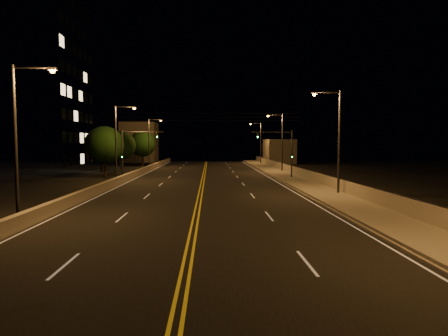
{
  "coord_description": "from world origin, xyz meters",
  "views": [
    {
      "loc": [
        0.86,
        -12.19,
        4.52
      ],
      "look_at": [
        2.0,
        18.0,
        2.5
      ],
      "focal_mm": 30.0,
      "sensor_mm": 36.0,
      "label": 1
    }
  ],
  "objects_px": {
    "streetlight_1": "(336,135)",
    "streetlight_6": "(150,140)",
    "tree_2": "(121,145)",
    "streetlight_5": "(118,138)",
    "traffic_signal_right": "(284,149)",
    "tree_1": "(101,145)",
    "streetlight_3": "(259,140)",
    "tree_3": "(143,144)",
    "streetlight_4": "(20,132)",
    "streetlight_2": "(280,139)",
    "traffic_signal_left": "(131,149)",
    "tree_0": "(105,145)"
  },
  "relations": [
    {
      "from": "tree_2",
      "to": "tree_3",
      "type": "xyz_separation_m",
      "value": [
        1.89,
        9.63,
        0.28
      ]
    },
    {
      "from": "streetlight_3",
      "to": "tree_2",
      "type": "relative_size",
      "value": 1.37
    },
    {
      "from": "streetlight_4",
      "to": "tree_1",
      "type": "bearing_deg",
      "value": 99.36
    },
    {
      "from": "streetlight_3",
      "to": "traffic_signal_right",
      "type": "distance_m",
      "value": 34.25
    },
    {
      "from": "streetlight_2",
      "to": "streetlight_1",
      "type": "bearing_deg",
      "value": -90.0
    },
    {
      "from": "streetlight_2",
      "to": "streetlight_3",
      "type": "bearing_deg",
      "value": 90.0
    },
    {
      "from": "streetlight_5",
      "to": "tree_0",
      "type": "relative_size",
      "value": 1.32
    },
    {
      "from": "tree_2",
      "to": "tree_3",
      "type": "bearing_deg",
      "value": 78.88
    },
    {
      "from": "streetlight_5",
      "to": "traffic_signal_right",
      "type": "height_order",
      "value": "streetlight_5"
    },
    {
      "from": "streetlight_6",
      "to": "traffic_signal_left",
      "type": "bearing_deg",
      "value": -87.15
    },
    {
      "from": "streetlight_6",
      "to": "streetlight_3",
      "type": "bearing_deg",
      "value": 28.59
    },
    {
      "from": "streetlight_3",
      "to": "tree_2",
      "type": "height_order",
      "value": "streetlight_3"
    },
    {
      "from": "streetlight_2",
      "to": "traffic_signal_right",
      "type": "xyz_separation_m",
      "value": [
        -1.52,
        -10.24,
        -1.32
      ]
    },
    {
      "from": "streetlight_6",
      "to": "tree_1",
      "type": "bearing_deg",
      "value": -121.66
    },
    {
      "from": "streetlight_4",
      "to": "traffic_signal_right",
      "type": "xyz_separation_m",
      "value": [
        19.91,
        24.21,
        -1.32
      ]
    },
    {
      "from": "streetlight_1",
      "to": "streetlight_5",
      "type": "relative_size",
      "value": 1.0
    },
    {
      "from": "tree_3",
      "to": "streetlight_2",
      "type": "bearing_deg",
      "value": -36.72
    },
    {
      "from": "streetlight_1",
      "to": "tree_2",
      "type": "height_order",
      "value": "streetlight_1"
    },
    {
      "from": "streetlight_4",
      "to": "tree_1",
      "type": "distance_m",
      "value": 37.37
    },
    {
      "from": "tree_1",
      "to": "tree_2",
      "type": "xyz_separation_m",
      "value": [
        1.76,
        5.74,
        -0.19
      ]
    },
    {
      "from": "streetlight_1",
      "to": "tree_3",
      "type": "height_order",
      "value": "streetlight_1"
    },
    {
      "from": "traffic_signal_left",
      "to": "streetlight_3",
      "type": "bearing_deg",
      "value": 59.29
    },
    {
      "from": "streetlight_1",
      "to": "traffic_signal_right",
      "type": "distance_m",
      "value": 14.77
    },
    {
      "from": "streetlight_1",
      "to": "streetlight_4",
      "type": "relative_size",
      "value": 1.0
    },
    {
      "from": "tree_0",
      "to": "traffic_signal_left",
      "type": "bearing_deg",
      "value": -43.36
    },
    {
      "from": "streetlight_1",
      "to": "streetlight_6",
      "type": "height_order",
      "value": "same"
    },
    {
      "from": "traffic_signal_left",
      "to": "tree_1",
      "type": "distance_m",
      "value": 14.57
    },
    {
      "from": "tree_0",
      "to": "tree_2",
      "type": "distance_m",
      "value": 14.5
    },
    {
      "from": "streetlight_5",
      "to": "traffic_signal_left",
      "type": "bearing_deg",
      "value": 51.43
    },
    {
      "from": "tree_0",
      "to": "tree_2",
      "type": "bearing_deg",
      "value": 94.91
    },
    {
      "from": "streetlight_2",
      "to": "tree_2",
      "type": "height_order",
      "value": "streetlight_2"
    },
    {
      "from": "streetlight_6",
      "to": "tree_2",
      "type": "relative_size",
      "value": 1.37
    },
    {
      "from": "traffic_signal_right",
      "to": "streetlight_5",
      "type": "bearing_deg",
      "value": -175.96
    },
    {
      "from": "streetlight_6",
      "to": "tree_2",
      "type": "xyz_separation_m",
      "value": [
        -4.31,
        -4.11,
        -1.05
      ]
    },
    {
      "from": "streetlight_5",
      "to": "streetlight_2",
      "type": "bearing_deg",
      "value": 28.53
    },
    {
      "from": "traffic_signal_left",
      "to": "streetlight_2",
      "type": "bearing_deg",
      "value": 26.77
    },
    {
      "from": "streetlight_4",
      "to": "streetlight_5",
      "type": "height_order",
      "value": "same"
    },
    {
      "from": "streetlight_2",
      "to": "tree_2",
      "type": "xyz_separation_m",
      "value": [
        -25.74,
        8.16,
        -1.05
      ]
    },
    {
      "from": "traffic_signal_right",
      "to": "streetlight_3",
      "type": "bearing_deg",
      "value": 87.45
    },
    {
      "from": "tree_0",
      "to": "tree_1",
      "type": "bearing_deg",
      "value": 109.06
    },
    {
      "from": "streetlight_2",
      "to": "tree_0",
      "type": "relative_size",
      "value": 1.32
    },
    {
      "from": "tree_3",
      "to": "traffic_signal_right",
      "type": "bearing_deg",
      "value": -51.46
    },
    {
      "from": "streetlight_1",
      "to": "tree_2",
      "type": "distance_m",
      "value": 41.9
    },
    {
      "from": "tree_1",
      "to": "tree_3",
      "type": "height_order",
      "value": "tree_3"
    },
    {
      "from": "traffic_signal_left",
      "to": "tree_3",
      "type": "xyz_separation_m",
      "value": [
        -3.54,
        28.03,
        0.54
      ]
    },
    {
      "from": "tree_3",
      "to": "streetlight_1",
      "type": "bearing_deg",
      "value": -60.8
    },
    {
      "from": "streetlight_1",
      "to": "streetlight_4",
      "type": "bearing_deg",
      "value": -155.94
    },
    {
      "from": "streetlight_4",
      "to": "tree_2",
      "type": "distance_m",
      "value": 42.84
    },
    {
      "from": "streetlight_3",
      "to": "streetlight_6",
      "type": "xyz_separation_m",
      "value": [
        -21.43,
        -11.68,
        0.0
      ]
    },
    {
      "from": "streetlight_1",
      "to": "traffic_signal_right",
      "type": "xyz_separation_m",
      "value": [
        -1.52,
        14.64,
        -1.32
      ]
    }
  ]
}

